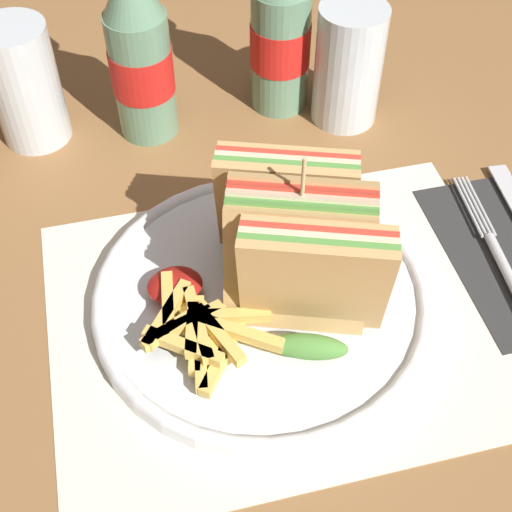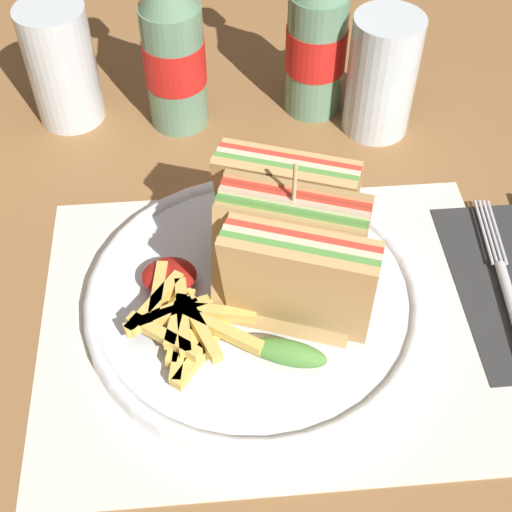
{
  "view_description": "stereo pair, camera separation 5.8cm",
  "coord_description": "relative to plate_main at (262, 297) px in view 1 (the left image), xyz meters",
  "views": [
    {
      "loc": [
        -0.06,
        -0.36,
        0.48
      ],
      "look_at": [
        0.03,
        0.0,
        0.04
      ],
      "focal_mm": 50.0,
      "sensor_mm": 36.0,
      "label": 1
    },
    {
      "loc": [
        -0.0,
        -0.37,
        0.48
      ],
      "look_at": [
        0.03,
        0.0,
        0.04
      ],
      "focal_mm": 50.0,
      "sensor_mm": 36.0,
      "label": 2
    }
  ],
  "objects": [
    {
      "name": "ketchup_blob",
      "position": [
        -0.07,
        0.01,
        0.02
      ],
      "size": [
        0.05,
        0.04,
        0.02
      ],
      "color": "maroon",
      "rests_on": "plate_main"
    },
    {
      "name": "plate_main",
      "position": [
        0.0,
        0.0,
        0.0
      ],
      "size": [
        0.28,
        0.28,
        0.02
      ],
      "color": "white",
      "rests_on": "ground_plane"
    },
    {
      "name": "club_sandwich",
      "position": [
        0.03,
        -0.0,
        0.06
      ],
      "size": [
        0.13,
        0.18,
        0.15
      ],
      "color": "tan",
      "rests_on": "plate_main"
    },
    {
      "name": "coke_bottle_near",
      "position": [
        -0.06,
        0.25,
        0.08
      ],
      "size": [
        0.06,
        0.06,
        0.21
      ],
      "color": "slate",
      "rests_on": "ground_plane"
    },
    {
      "name": "placemat",
      "position": [
        0.02,
        -0.02,
        -0.01
      ],
      "size": [
        0.38,
        0.3,
        0.0
      ],
      "color": "silver",
      "rests_on": "ground_plane"
    },
    {
      "name": "glass_far",
      "position": [
        -0.17,
        0.27,
        0.05
      ],
      "size": [
        0.07,
        0.07,
        0.13
      ],
      "color": "silver",
      "rests_on": "ground_plane"
    },
    {
      "name": "fries_pile",
      "position": [
        -0.06,
        -0.03,
        0.02
      ],
      "size": [
        0.1,
        0.11,
        0.02
      ],
      "color": "#E0B756",
      "rests_on": "plate_main"
    },
    {
      "name": "glass_near",
      "position": [
        0.15,
        0.22,
        0.04
      ],
      "size": [
        0.07,
        0.07,
        0.13
      ],
      "color": "silver",
      "rests_on": "ground_plane"
    },
    {
      "name": "fork",
      "position": [
        0.21,
        -0.02,
        -0.0
      ],
      "size": [
        0.03,
        0.19,
        0.01
      ],
      "rotation": [
        0.0,
        0.0,
        -0.08
      ],
      "color": "silver",
      "rests_on": "napkin"
    },
    {
      "name": "coke_bottle_far",
      "position": [
        0.08,
        0.26,
        0.08
      ],
      "size": [
        0.06,
        0.06,
        0.21
      ],
      "color": "slate",
      "rests_on": "ground_plane"
    },
    {
      "name": "ground_plane",
      "position": [
        -0.03,
        0.02,
        -0.01
      ],
      "size": [
        4.0,
        4.0,
        0.0
      ],
      "primitive_type": "plane",
      "color": "olive"
    }
  ]
}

